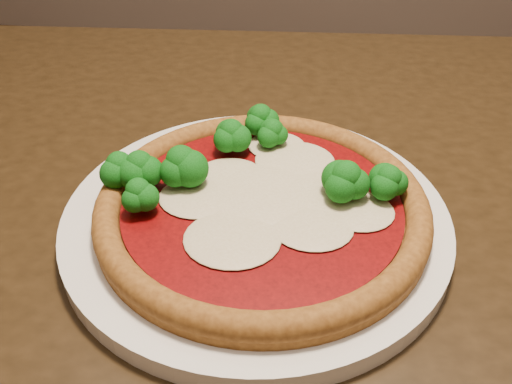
# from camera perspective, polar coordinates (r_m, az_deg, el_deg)

# --- Properties ---
(dining_table) EXTENTS (1.20, 0.95, 0.75)m
(dining_table) POSITION_cam_1_polar(r_m,az_deg,el_deg) (0.60, 6.03, -9.34)
(dining_table) COLOR black
(dining_table) RESTS_ON floor
(plate) EXTENTS (0.34, 0.34, 0.02)m
(plate) POSITION_cam_1_polar(r_m,az_deg,el_deg) (0.51, 0.00, -2.78)
(plate) COLOR silver
(plate) RESTS_ON dining_table
(pizza) EXTENTS (0.29, 0.29, 0.06)m
(pizza) POSITION_cam_1_polar(r_m,az_deg,el_deg) (0.49, 0.28, -0.70)
(pizza) COLOR brown
(pizza) RESTS_ON plate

